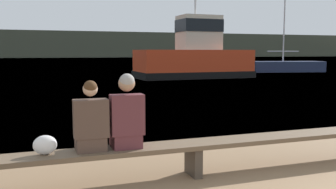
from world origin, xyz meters
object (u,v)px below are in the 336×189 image
object	(u,v)px
bench_main	(193,148)
person_left	(91,122)
shopping_bag	(45,145)
moored_sailboat	(286,66)
tugboat_red	(195,58)
person_right	(127,116)

from	to	relation	value
bench_main	person_left	size ratio (longest dim) A/B	9.33
shopping_bag	moored_sailboat	size ratio (longest dim) A/B	0.03
person_left	tugboat_red	size ratio (longest dim) A/B	0.12
tugboat_red	moored_sailboat	distance (m)	11.65
tugboat_red	moored_sailboat	bearing A→B (deg)	-69.81
person_left	tugboat_red	world-z (taller)	tugboat_red
person_left	person_right	xyz separation A→B (m)	(0.48, -0.00, 0.06)
shopping_bag	tugboat_red	world-z (taller)	tugboat_red
person_left	person_right	size ratio (longest dim) A/B	0.92
person_left	tugboat_red	distance (m)	21.54
shopping_bag	moored_sailboat	world-z (taller)	moored_sailboat
person_right	tugboat_red	world-z (taller)	tugboat_red
bench_main	tugboat_red	xyz separation A→B (m)	(8.25, 19.23, 0.94)
person_right	moored_sailboat	bearing A→B (deg)	49.54
person_left	moored_sailboat	size ratio (longest dim) A/B	0.10
tugboat_red	shopping_bag	bearing A→B (deg)	150.42
person_right	shopping_bag	size ratio (longest dim) A/B	3.43
bench_main	shopping_bag	xyz separation A→B (m)	(-2.04, 0.02, 0.20)
moored_sailboat	shopping_bag	bearing A→B (deg)	149.08
tugboat_red	person_left	bearing A→B (deg)	151.80
bench_main	tugboat_red	bearing A→B (deg)	66.78
bench_main	shopping_bag	size ratio (longest dim) A/B	29.54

